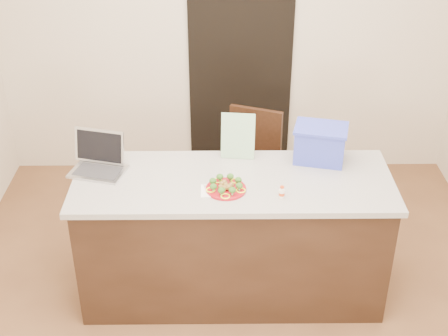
{
  "coord_description": "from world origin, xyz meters",
  "views": [
    {
      "loc": [
        -0.09,
        -3.14,
        3.03
      ],
      "look_at": [
        -0.06,
        0.2,
        1.04
      ],
      "focal_mm": 50.0,
      "sensor_mm": 36.0,
      "label": 1
    }
  ],
  "objects_px": {
    "island": "(233,237)",
    "plate": "(226,189)",
    "laptop": "(99,159)",
    "napkin": "(212,191)",
    "chair": "(256,162)",
    "yogurt_bottle": "(282,193)",
    "blue_box": "(320,143)"
  },
  "relations": [
    {
      "from": "island",
      "to": "blue_box",
      "type": "distance_m",
      "value": 0.86
    },
    {
      "from": "island",
      "to": "plate",
      "type": "relative_size",
      "value": 8.14
    },
    {
      "from": "napkin",
      "to": "laptop",
      "type": "height_order",
      "value": "laptop"
    },
    {
      "from": "laptop",
      "to": "island",
      "type": "bearing_deg",
      "value": 5.14
    },
    {
      "from": "yogurt_bottle",
      "to": "laptop",
      "type": "relative_size",
      "value": 0.2
    },
    {
      "from": "island",
      "to": "napkin",
      "type": "height_order",
      "value": "napkin"
    },
    {
      "from": "island",
      "to": "napkin",
      "type": "xyz_separation_m",
      "value": [
        -0.13,
        -0.14,
        0.46
      ]
    },
    {
      "from": "napkin",
      "to": "chair",
      "type": "bearing_deg",
      "value": 71.71
    },
    {
      "from": "blue_box",
      "to": "chair",
      "type": "height_order",
      "value": "blue_box"
    },
    {
      "from": "plate",
      "to": "yogurt_bottle",
      "type": "height_order",
      "value": "yogurt_bottle"
    },
    {
      "from": "chair",
      "to": "blue_box",
      "type": "bearing_deg",
      "value": -37.3
    },
    {
      "from": "napkin",
      "to": "yogurt_bottle",
      "type": "height_order",
      "value": "yogurt_bottle"
    },
    {
      "from": "napkin",
      "to": "chair",
      "type": "distance_m",
      "value": 1.12
    },
    {
      "from": "chair",
      "to": "island",
      "type": "bearing_deg",
      "value": -82.16
    },
    {
      "from": "island",
      "to": "yogurt_bottle",
      "type": "relative_size",
      "value": 26.52
    },
    {
      "from": "yogurt_bottle",
      "to": "laptop",
      "type": "height_order",
      "value": "laptop"
    },
    {
      "from": "plate",
      "to": "blue_box",
      "type": "bearing_deg",
      "value": 30.55
    },
    {
      "from": "plate",
      "to": "blue_box",
      "type": "distance_m",
      "value": 0.74
    },
    {
      "from": "plate",
      "to": "napkin",
      "type": "xyz_separation_m",
      "value": [
        -0.08,
        -0.01,
        -0.01
      ]
    },
    {
      "from": "laptop",
      "to": "chair",
      "type": "distance_m",
      "value": 1.37
    },
    {
      "from": "blue_box",
      "to": "laptop",
      "type": "bearing_deg",
      "value": -162.78
    },
    {
      "from": "island",
      "to": "laptop",
      "type": "height_order",
      "value": "laptop"
    },
    {
      "from": "chair",
      "to": "napkin",
      "type": "bearing_deg",
      "value": -87.49
    },
    {
      "from": "plate",
      "to": "chair",
      "type": "bearing_deg",
      "value": 75.98
    },
    {
      "from": "blue_box",
      "to": "island",
      "type": "bearing_deg",
      "value": -143.36
    },
    {
      "from": "plate",
      "to": "chair",
      "type": "xyz_separation_m",
      "value": [
        0.25,
        0.99,
        -0.38
      ]
    },
    {
      "from": "island",
      "to": "plate",
      "type": "distance_m",
      "value": 0.49
    },
    {
      "from": "island",
      "to": "yogurt_bottle",
      "type": "height_order",
      "value": "yogurt_bottle"
    },
    {
      "from": "laptop",
      "to": "blue_box",
      "type": "relative_size",
      "value": 1.0
    },
    {
      "from": "plate",
      "to": "chair",
      "type": "distance_m",
      "value": 1.09
    },
    {
      "from": "plate",
      "to": "blue_box",
      "type": "height_order",
      "value": "blue_box"
    },
    {
      "from": "plate",
      "to": "yogurt_bottle",
      "type": "xyz_separation_m",
      "value": [
        0.34,
        -0.08,
        0.02
      ]
    }
  ]
}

